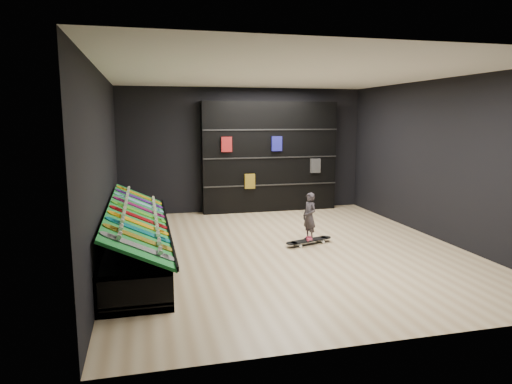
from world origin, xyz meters
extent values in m
cube|color=#D2BA8E|center=(0.00, 0.00, 0.00)|extent=(6.00, 7.00, 0.01)
cube|color=white|center=(0.00, 0.00, 3.00)|extent=(6.00, 7.00, 0.01)
cube|color=black|center=(0.00, 3.50, 1.50)|extent=(6.00, 0.02, 3.00)
cube|color=black|center=(0.00, -3.50, 1.50)|extent=(6.00, 0.02, 3.00)
cube|color=black|center=(-3.00, 0.00, 1.50)|extent=(0.02, 7.00, 3.00)
cube|color=black|center=(3.00, 0.00, 1.50)|extent=(0.02, 7.00, 3.00)
cube|color=#106824|center=(-2.50, 0.00, 0.71)|extent=(0.92, 4.50, 0.46)
cube|color=black|center=(0.61, 3.32, 1.33)|extent=(3.34, 0.39, 2.67)
imported|color=black|center=(0.48, 0.14, 0.35)|extent=(0.19, 0.23, 0.52)
camera|label=1|loc=(-2.38, -7.44, 2.29)|focal=32.00mm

